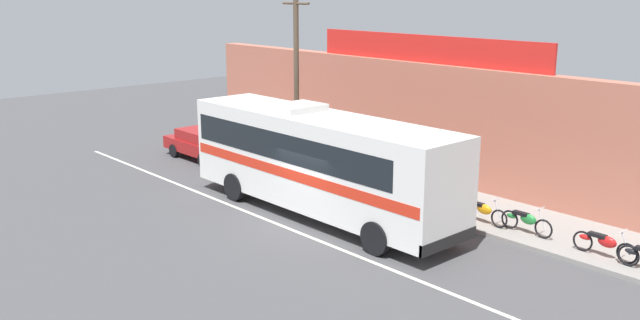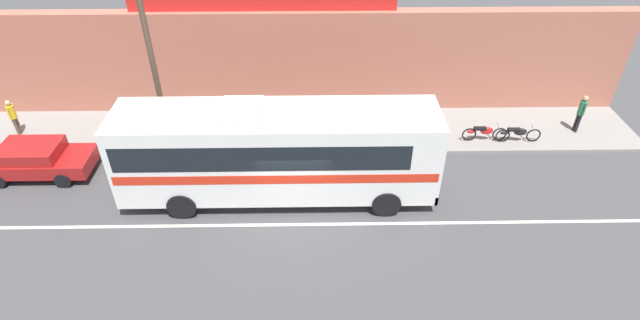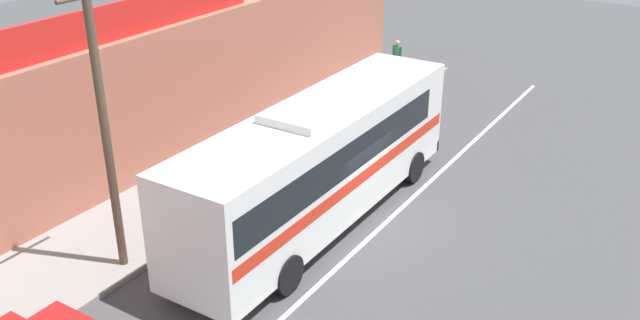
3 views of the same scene
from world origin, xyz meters
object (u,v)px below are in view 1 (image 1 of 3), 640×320
at_px(parked_car, 203,143).
at_px(motorcycle_blue, 604,243).
at_px(pedestrian_by_curb, 227,122).
at_px(intercity_bus, 317,157).
at_px(motorcycle_black, 482,210).
at_px(pedestrian_near_shop, 393,168).
at_px(motorcycle_red, 526,220).
at_px(utility_pole, 296,79).

relative_size(parked_car, motorcycle_blue, 2.21).
xyz_separation_m(motorcycle_blue, pedestrian_by_curb, (-20.33, 0.86, 0.54)).
xyz_separation_m(intercity_bus, motorcycle_black, (4.59, 3.21, -1.50)).
relative_size(intercity_bus, pedestrian_near_shop, 6.63).
relative_size(motorcycle_black, pedestrian_by_curb, 1.15).
height_order(motorcycle_red, pedestrian_by_curb, pedestrian_by_curb).
bearing_deg(parked_car, utility_pole, 19.10).
height_order(parked_car, pedestrian_by_curb, pedestrian_by_curb).
xyz_separation_m(motorcycle_red, pedestrian_by_curb, (-17.74, 0.77, 0.54)).
height_order(motorcycle_black, pedestrian_by_curb, pedestrian_by_curb).
distance_m(utility_pole, motorcycle_red, 11.40).
bearing_deg(pedestrian_near_shop, parked_car, -167.75).
height_order(motorcycle_red, motorcycle_black, same).
relative_size(motorcycle_blue, motorcycle_black, 1.01).
distance_m(parked_car, motorcycle_red, 15.77).
bearing_deg(motorcycle_black, pedestrian_by_curb, 176.57).
distance_m(intercity_bus, parked_car, 9.73).
xyz_separation_m(motorcycle_blue, motorcycle_black, (-4.11, -0.11, 0.00)).
bearing_deg(motorcycle_red, motorcycle_blue, -1.82).
height_order(utility_pole, motorcycle_blue, utility_pole).
distance_m(motorcycle_blue, motorcycle_black, 4.12).
distance_m(parked_car, motorcycle_blue, 18.33).
bearing_deg(utility_pole, motorcycle_black, 0.85).
height_order(intercity_bus, utility_pole, utility_pole).
height_order(parked_car, motorcycle_black, parked_car).
height_order(parked_car, motorcycle_red, parked_car).
height_order(intercity_bus, motorcycle_red, intercity_bus).
bearing_deg(parked_car, pedestrian_by_curb, 127.13).
xyz_separation_m(motorcycle_blue, pedestrian_near_shop, (-8.39, 0.23, 0.57)).
bearing_deg(pedestrian_by_curb, motorcycle_blue, -2.41).
distance_m(motorcycle_black, pedestrian_by_curb, 16.25).
xyz_separation_m(pedestrian_by_curb, pedestrian_near_shop, (11.94, -0.63, 0.03)).
xyz_separation_m(utility_pole, pedestrian_by_curb, (-6.89, 1.11, -2.95)).
relative_size(motorcycle_blue, motorcycle_red, 1.06).
height_order(pedestrian_by_curb, pedestrian_near_shop, pedestrian_near_shop).
height_order(utility_pole, motorcycle_black, utility_pole).
xyz_separation_m(parked_car, pedestrian_near_shop, (9.84, 2.14, 0.40)).
bearing_deg(utility_pole, motorcycle_blue, 1.08).
bearing_deg(motorcycle_red, motorcycle_black, -172.62).
xyz_separation_m(intercity_bus, motorcycle_red, (6.11, 3.41, -1.50)).
height_order(parked_car, pedestrian_near_shop, pedestrian_near_shop).
bearing_deg(intercity_bus, motorcycle_blue, 20.93).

